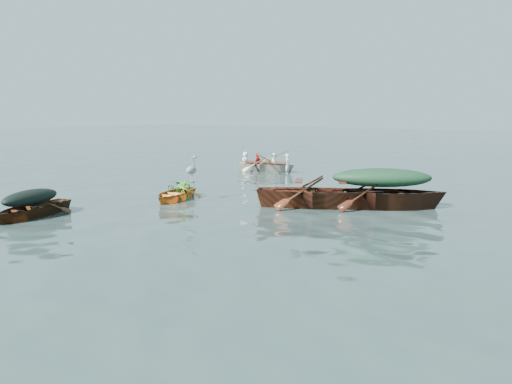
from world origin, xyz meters
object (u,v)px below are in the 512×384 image
Objects in this scene: yellow_dinghy at (175,200)px; dark_covered_boat at (32,217)px; green_tarp_boat at (381,208)px; rowed_boat at (266,172)px; open_wooden_boat at (320,207)px; heron at (191,174)px.

yellow_dinghy is 4.11m from dark_covered_boat.
green_tarp_boat reaches higher than dark_covered_boat.
dark_covered_boat is (-1.30, -3.90, 0.00)m from yellow_dinghy.
yellow_dinghy is 7.79m from rowed_boat.
green_tarp_boat reaches higher than yellow_dinghy.
green_tarp_boat is 9.08m from rowed_boat.
green_tarp_boat is (7.00, 6.10, 0.00)m from dark_covered_boat.
dark_covered_boat is 0.63× the size of green_tarp_boat.
dark_covered_boat is at bearing 107.76° from open_wooden_boat.
open_wooden_boat reaches higher than rowed_boat.
rowed_boat is at bearing 85.41° from yellow_dinghy.
open_wooden_boat is 3.97m from heron.
dark_covered_boat is at bearing 172.54° from rowed_boat.
rowed_boat is (-7.28, 5.43, 0.00)m from green_tarp_boat.
green_tarp_boat is 5.35× the size of heron.
yellow_dinghy is at bearing -174.81° from heron.
open_wooden_boat is at bearing 31.48° from dark_covered_boat.
open_wooden_boat is 1.30× the size of rowed_boat.
heron is at bearing 83.17° from green_tarp_boat.
yellow_dinghy is at bearing 59.08° from dark_covered_boat.
yellow_dinghy is at bearing -177.13° from rowed_boat.
green_tarp_boat is at bearing -135.54° from rowed_boat.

